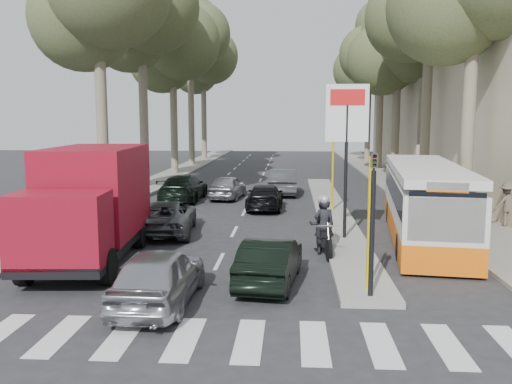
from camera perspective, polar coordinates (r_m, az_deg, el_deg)
ground at (r=15.02m, az=-1.46°, el=-9.34°), size 120.00×120.00×0.00m
sidewalk_right at (r=40.21m, az=14.15°, el=1.28°), size 3.20×70.00×0.12m
median_left at (r=43.53m, az=-8.65°, el=1.91°), size 2.40×64.00×0.12m
traffic_island at (r=25.74m, az=8.00°, el=-2.03°), size 1.50×26.00×0.16m
building_far at (r=50.47m, az=20.46°, el=11.33°), size 11.00×20.00×16.00m
billboard at (r=19.41m, az=9.51°, el=5.55°), size 1.50×12.10×5.60m
traffic_light_island at (r=13.09m, az=12.22°, el=-0.88°), size 0.16×0.41×3.60m
tree_l_b at (r=36.26m, az=-11.77°, el=18.16°), size 7.40×7.20×14.88m
tree_l_c at (r=43.74m, az=-8.59°, el=15.04°), size 7.40×7.20×13.71m
tree_l_d at (r=51.76m, az=-6.79°, el=15.84°), size 7.40×7.20×15.66m
tree_l_e at (r=59.48m, az=-5.44°, el=13.79°), size 7.40×7.20×14.49m
tree_r_c at (r=41.48m, az=14.92°, el=14.79°), size 7.40×7.20×13.32m
tree_r_d at (r=49.49m, az=13.25°, el=15.27°), size 7.40×7.20×14.88m
tree_r_e at (r=57.28m, az=11.98°, el=13.55°), size 7.40×7.20×14.10m
silver_hatchback at (r=13.22m, az=-10.16°, el=-8.69°), size 1.76×4.14×1.40m
dark_hatchback at (r=14.60m, az=1.50°, el=-7.27°), size 1.79×3.95×1.26m
queue_car_a at (r=21.20m, az=-9.46°, el=-2.62°), size 2.59×4.78×1.27m
queue_car_b at (r=26.49m, az=0.95°, el=-0.51°), size 1.75×4.22×1.22m
queue_car_c at (r=30.01m, az=-3.00°, el=0.53°), size 1.96×3.99×1.31m
queue_car_d at (r=31.74m, az=2.89°, el=1.09°), size 1.62×4.55×1.49m
queue_car_e at (r=29.39m, az=-7.65°, el=0.43°), size 2.10×4.93×1.42m
red_truck at (r=17.38m, az=-17.01°, el=-1.04°), size 2.95×6.76×3.52m
city_bus at (r=20.81m, az=17.27°, el=-0.75°), size 3.60×10.77×2.78m
motorcycle at (r=17.92m, az=7.06°, el=-3.63°), size 0.92×2.31×1.97m
pedestrian_near at (r=22.80m, az=21.64°, el=-1.49°), size 0.92×1.11×1.70m
pedestrian_far at (r=23.91m, az=24.93°, el=-1.18°), size 1.22×0.72×1.77m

